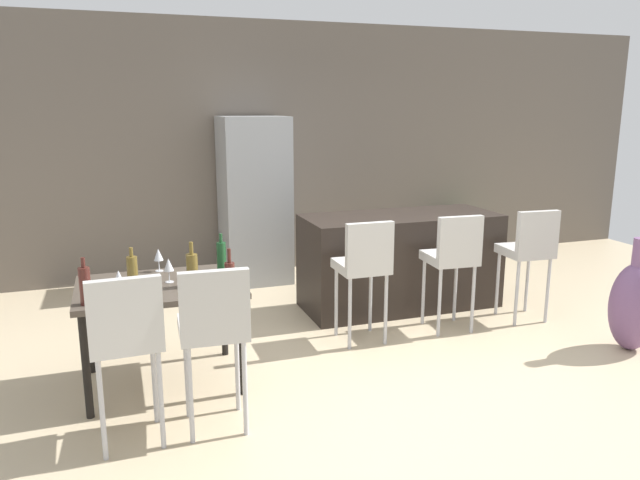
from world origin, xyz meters
name	(u,v)px	position (x,y,z in m)	size (l,w,h in m)	color
ground_plane	(383,353)	(0.00, 0.00, 0.00)	(10.00, 10.00, 0.00)	#C6B28E
back_wall	(285,149)	(0.00, 2.83, 1.45)	(10.00, 0.12, 2.90)	#665B51
kitchen_island	(400,261)	(0.65, 1.03, 0.46)	(1.91, 0.77, 0.92)	black
bar_chair_left	(364,262)	(-0.06, 0.26, 0.70)	(0.40, 0.40, 1.05)	beige
bar_chair_middle	(453,254)	(0.77, 0.26, 0.70)	(0.42, 0.42, 1.05)	beige
bar_chair_right	(529,247)	(1.57, 0.26, 0.70)	(0.43, 0.43, 1.05)	beige
dining_table	(160,295)	(-1.71, 0.04, 0.66)	(1.12, 0.83, 0.74)	#4C4238
dining_chair_near	(126,333)	(-1.96, -0.74, 0.70)	(0.42, 0.42, 1.05)	beige
dining_chair_far	(214,323)	(-1.46, -0.74, 0.70)	(0.42, 0.42, 1.05)	beige
wine_bottle_middle	(85,285)	(-2.17, -0.26, 0.86)	(0.07, 0.07, 0.30)	#471E19
wine_bottle_corner	(230,276)	(-1.28, -0.31, 0.85)	(0.07, 0.07, 0.30)	#471E19
wine_bottle_far	(192,269)	(-1.49, -0.09, 0.86)	(0.08, 0.08, 0.31)	brown
wine_bottle_right	(221,256)	(-1.23, 0.26, 0.85)	(0.07, 0.07, 0.28)	#194723
wine_bottle_end	(132,272)	(-1.88, -0.03, 0.86)	(0.07, 0.07, 0.29)	brown
wine_glass_left	(169,265)	(-1.64, 0.06, 0.86)	(0.07, 0.07, 0.17)	silver
wine_glass_near	(158,255)	(-1.68, 0.38, 0.86)	(0.07, 0.07, 0.17)	silver
wine_glass_inner	(119,278)	(-1.97, -0.15, 0.86)	(0.07, 0.07, 0.17)	silver
refrigerator	(254,200)	(-0.49, 2.39, 0.92)	(0.72, 0.68, 1.84)	#939699
floor_vase	(634,305)	(1.95, -0.58, 0.37)	(0.38, 0.38, 0.93)	#704C75
potted_plant	(461,231)	(2.20, 2.38, 0.39)	(0.46, 0.46, 0.65)	#38383D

